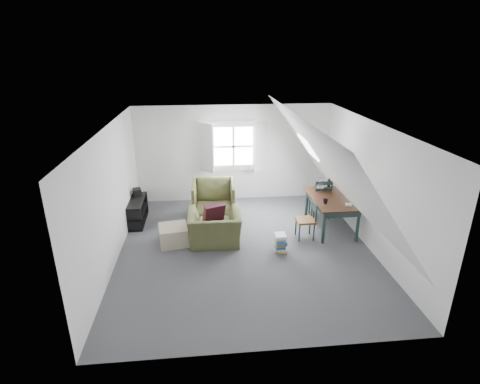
{
  "coord_description": "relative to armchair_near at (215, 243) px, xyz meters",
  "views": [
    {
      "loc": [
        -0.78,
        -6.62,
        3.8
      ],
      "look_at": [
        -0.04,
        0.6,
        1.01
      ],
      "focal_mm": 28.0,
      "sensor_mm": 36.0,
      "label": 1
    }
  ],
  "objects": [
    {
      "name": "armchair_near",
      "position": [
        0.0,
        0.0,
        0.0
      ],
      "size": [
        1.08,
        0.95,
        0.69
      ],
      "primitive_type": "imported",
      "rotation": [
        0.0,
        0.0,
        3.12
      ],
      "color": "#484B2A",
      "rests_on": "floor"
    },
    {
      "name": "wall_right",
      "position": [
        3.1,
        -0.31,
        1.25
      ],
      "size": [
        0.0,
        5.5,
        5.5
      ],
      "primitive_type": "plane",
      "rotation": [
        1.57,
        0.0,
        -1.57
      ],
      "color": "silver",
      "rests_on": "ground"
    },
    {
      "name": "demijohn",
      "position": [
        2.45,
        0.87,
        0.86
      ],
      "size": [
        0.22,
        0.22,
        0.31
      ],
      "rotation": [
        0.0,
        0.0,
        -0.3
      ],
      "color": "silver",
      "rests_on": "dining_table"
    },
    {
      "name": "dining_chair_far",
      "position": [
        2.55,
        1.02,
        0.51
      ],
      "size": [
        0.46,
        0.46,
        0.97
      ],
      "rotation": [
        0.0,
        0.0,
        3.17
      ],
      "color": "brown",
      "rests_on": "floor"
    },
    {
      "name": "wall_left",
      "position": [
        -1.9,
        -0.31,
        1.25
      ],
      "size": [
        0.0,
        5.5,
        5.5
      ],
      "primitive_type": "plane",
      "rotation": [
        1.57,
        0.0,
        1.57
      ],
      "color": "silver",
      "rests_on": "ground"
    },
    {
      "name": "dining_chair_near",
      "position": [
        1.95,
        0.03,
        0.42
      ],
      "size": [
        0.38,
        0.38,
        0.82
      ],
      "rotation": [
        0.0,
        0.0,
        -1.41
      ],
      "color": "brown",
      "rests_on": "floor"
    },
    {
      "name": "cup",
      "position": [
        2.35,
        0.12,
        0.74
      ],
      "size": [
        0.14,
        0.14,
        0.1
      ],
      "primitive_type": "imported",
      "rotation": [
        0.0,
        0.0,
        0.31
      ],
      "color": "black",
      "rests_on": "dining_table"
    },
    {
      "name": "wall_front",
      "position": [
        0.6,
        -3.06,
        1.25
      ],
      "size": [
        5.0,
        0.0,
        5.0
      ],
      "primitive_type": "plane",
      "rotation": [
        -1.57,
        0.0,
        0.0
      ],
      "color": "silver",
      "rests_on": "ground"
    },
    {
      "name": "throw_pillow",
      "position": [
        -0.0,
        0.15,
        0.61
      ],
      "size": [
        0.5,
        0.39,
        0.45
      ],
      "primitive_type": "cube",
      "rotation": [
        0.31,
        0.0,
        0.36
      ],
      "color": "#3C1020",
      "rests_on": "armchair_near"
    },
    {
      "name": "floor",
      "position": [
        0.6,
        -0.31,
        0.0
      ],
      "size": [
        5.5,
        5.5,
        0.0
      ],
      "primitive_type": "plane",
      "color": "#46474B",
      "rests_on": "ground"
    },
    {
      "name": "armchair_far",
      "position": [
        0.03,
        1.25,
        0.0
      ],
      "size": [
        1.01,
        1.04,
        0.91
      ],
      "primitive_type": "imported",
      "rotation": [
        0.0,
        0.0,
        -0.04
      ],
      "color": "#484B2A",
      "rests_on": "floor"
    },
    {
      "name": "media_shelf",
      "position": [
        -1.76,
        1.17,
        0.25
      ],
      "size": [
        0.36,
        1.07,
        0.55
      ],
      "rotation": [
        0.0,
        0.0,
        0.07
      ],
      "color": "black",
      "rests_on": "floor"
    },
    {
      "name": "electronics_box",
      "position": [
        -1.76,
        1.46,
        0.63
      ],
      "size": [
        0.24,
        0.28,
        0.19
      ],
      "primitive_type": "cube",
      "rotation": [
        0.0,
        0.0,
        0.3
      ],
      "color": "black",
      "rests_on": "media_shelf"
    },
    {
      "name": "ottoman",
      "position": [
        -0.85,
        0.07,
        0.19
      ],
      "size": [
        0.65,
        0.65,
        0.38
      ],
      "primitive_type": "cube",
      "rotation": [
        0.0,
        0.0,
        0.15
      ],
      "color": "tan",
      "rests_on": "floor"
    },
    {
      "name": "vase_twigs",
      "position": [
        2.7,
        0.97,
        0.86
      ],
      "size": [
        0.07,
        0.08,
        0.56
      ],
      "rotation": [
        0.0,
        0.0,
        -0.04
      ],
      "color": "black",
      "rests_on": "dining_table"
    },
    {
      "name": "skylight",
      "position": [
        2.15,
        0.99,
        1.75
      ],
      "size": [
        0.35,
        0.75,
        0.47
      ],
      "primitive_type": "cube",
      "rotation": [
        0.0,
        0.95,
        0.0
      ],
      "color": "white",
      "rests_on": "slope_right"
    },
    {
      "name": "dormer_window",
      "position": [
        0.6,
        2.36,
        1.45
      ],
      "size": [
        1.71,
        0.35,
        1.3
      ],
      "color": "white",
      "rests_on": "wall_back"
    },
    {
      "name": "magazine_stack",
      "position": [
        1.29,
        -0.47,
        0.18
      ],
      "size": [
        0.27,
        0.32,
        0.36
      ],
      "rotation": [
        0.0,
        0.0,
        -0.01
      ],
      "color": "#B29933",
      "rests_on": "floor"
    },
    {
      "name": "slope_left",
      "position": [
        -0.95,
        -0.31,
        1.78
      ],
      "size": [
        3.19,
        5.5,
        4.48
      ],
      "primitive_type": "plane",
      "rotation": [
        0.0,
        2.19,
        0.0
      ],
      "color": "white",
      "rests_on": "wall_left"
    },
    {
      "name": "paper_box",
      "position": [
        2.8,
        -0.03,
        0.76
      ],
      "size": [
        0.14,
        0.11,
        0.04
      ],
      "primitive_type": "cube",
      "rotation": [
        0.0,
        0.0,
        -0.27
      ],
      "color": "white",
      "rests_on": "dining_table"
    },
    {
      "name": "ceiling",
      "position": [
        0.6,
        -0.31,
        2.5
      ],
      "size": [
        5.5,
        5.5,
        0.0
      ],
      "primitive_type": "plane",
      "rotation": [
        3.14,
        0.0,
        0.0
      ],
      "color": "white",
      "rests_on": "wall_back"
    },
    {
      "name": "wall_back",
      "position": [
        0.6,
        2.44,
        1.25
      ],
      "size": [
        5.0,
        0.0,
        5.0
      ],
      "primitive_type": "plane",
      "rotation": [
        1.57,
        0.0,
        0.0
      ],
      "color": "silver",
      "rests_on": "ground"
    },
    {
      "name": "slope_right",
      "position": [
        2.15,
        -0.31,
        1.78
      ],
      "size": [
        3.19,
        5.5,
        4.48
      ],
      "primitive_type": "plane",
      "rotation": [
        0.0,
        -2.19,
        0.0
      ],
      "color": "white",
      "rests_on": "wall_right"
    },
    {
      "name": "dining_table",
      "position": [
        2.6,
        0.42,
        0.64
      ],
      "size": [
        0.88,
        1.47,
        0.74
      ],
      "rotation": [
        0.0,
        0.0,
        0.07
      ],
      "color": "#321B11",
      "rests_on": "floor"
    }
  ]
}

